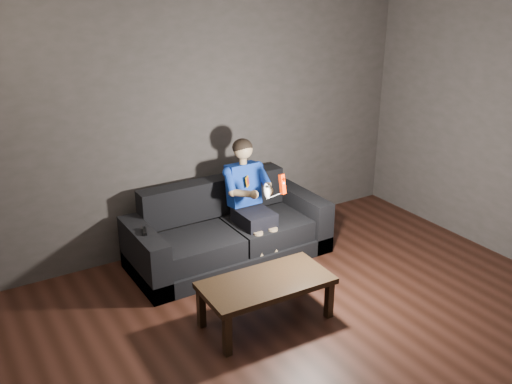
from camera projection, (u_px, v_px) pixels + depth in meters
floor at (349, 371)px, 4.15m from camera, size 5.00×5.00×0.00m
back_wall at (193, 118)px, 5.63m from camera, size 5.00×0.04×2.70m
sofa at (228, 236)px, 5.67m from camera, size 1.96×0.85×0.76m
child at (249, 192)px, 5.58m from camera, size 0.47×0.58×1.16m
wii_remote_red at (282, 184)px, 5.19m from camera, size 0.06×0.08×0.19m
nunchuk_white at (267, 191)px, 5.13m from camera, size 0.06×0.09×0.15m
wii_remote_black at (144, 231)px, 5.07m from camera, size 0.07×0.15×0.03m
coffee_table at (266, 286)px, 4.61m from camera, size 1.08×0.57×0.39m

